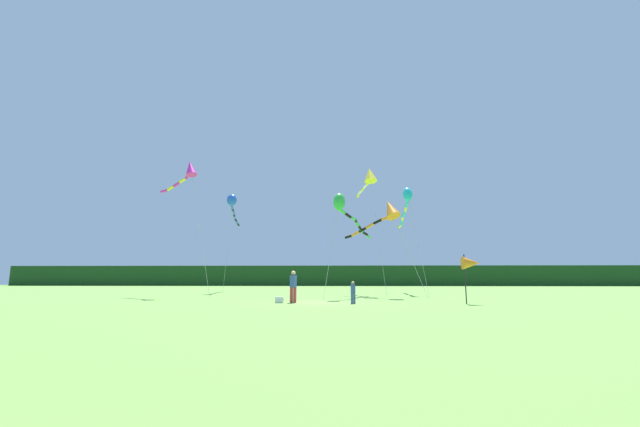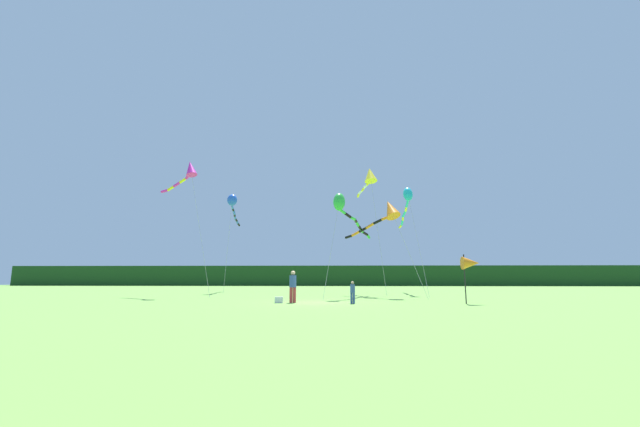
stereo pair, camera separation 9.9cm
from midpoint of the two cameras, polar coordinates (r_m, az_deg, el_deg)
ground_plane at (r=22.60m, az=-0.53°, el=-12.62°), size 120.00×120.00×0.00m
distant_treeline at (r=67.54m, az=1.45°, el=-8.89°), size 108.00×3.08×3.30m
person_adult at (r=22.37m, az=-3.78°, el=-10.15°), size 0.38×0.38×1.74m
person_child at (r=21.71m, az=4.82°, el=-11.00°), size 0.26×0.26×1.17m
cooler_box at (r=22.32m, az=-5.76°, el=-12.20°), size 0.43×0.34×0.33m
banner_flag_pole at (r=22.90m, az=20.85°, el=-6.69°), size 0.90×0.70×2.60m
kite_cyan at (r=35.39m, az=12.39°, el=1.80°), size 0.86×11.36×9.06m
kite_orange at (r=29.42m, az=9.75°, el=0.35°), size 5.10×6.38×7.14m
kite_blue at (r=38.90m, az=-12.29°, el=1.34°), size 1.29×7.66×9.16m
kite_green at (r=27.91m, az=3.43°, el=0.94°), size 3.62×7.94×7.23m
kite_yellow at (r=33.59m, az=7.17°, el=5.30°), size 1.79×6.06×10.52m
kite_magenta at (r=32.42m, az=-18.20°, el=5.82°), size 5.53×3.71×10.35m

